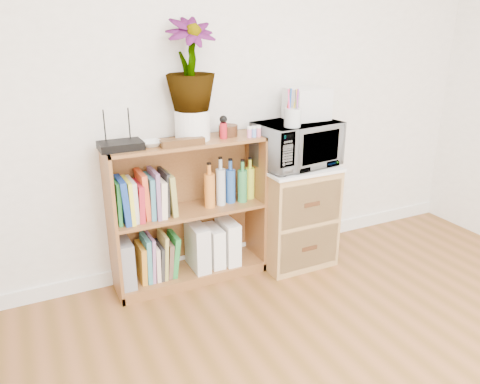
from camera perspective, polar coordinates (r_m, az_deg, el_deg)
skirting_board at (r=3.46m, az=-1.32°, el=-7.26°), size 4.00×0.02×0.10m
bookshelf at (r=3.04m, az=-6.28°, el=-2.53°), size 1.00×0.30×0.95m
wicker_unit at (r=3.33m, az=6.46°, el=-2.78°), size 0.50×0.45×0.70m
microwave at (r=3.16m, az=6.92°, el=5.83°), size 0.58×0.43×0.30m
pen_cup at (r=2.97m, az=6.43°, el=9.00°), size 0.10×0.10×0.12m
small_appliance at (r=3.21m, az=8.16°, el=10.61°), size 0.26×0.22×0.21m
router at (r=2.77m, az=-14.36°, el=5.52°), size 0.25×0.17×0.04m
white_bowl at (r=2.80m, az=-10.80°, el=5.81°), size 0.13×0.13×0.03m
plant_pot at (r=2.91m, az=-5.82°, el=8.13°), size 0.21×0.21×0.18m
potted_plant at (r=2.86m, az=-6.08°, el=15.18°), size 0.30×0.30×0.53m
trinket_box at (r=2.78m, az=-7.02°, el=6.03°), size 0.26×0.07×0.04m
kokeshi_doll at (r=2.93m, az=-2.03°, el=7.48°), size 0.04×0.04×0.10m
wooden_bowl at (r=3.00m, az=-1.46°, el=7.50°), size 0.12×0.12×0.07m
paint_jars at (r=2.97m, az=1.71°, el=7.20°), size 0.10×0.04×0.05m
file_box at (r=3.05m, az=-13.93°, el=-8.28°), size 0.09×0.24×0.30m
magazine_holder_left at (r=3.15m, az=-5.20°, el=-6.63°), size 0.10×0.25×0.31m
magazine_holder_mid at (r=3.20m, az=-3.23°, el=-6.54°), size 0.09×0.22×0.27m
magazine_holder_right at (r=3.23m, az=-1.49°, el=-5.96°), size 0.10×0.24×0.30m
cookbooks at (r=2.91m, az=-11.62°, el=-0.58°), size 0.36×0.20×0.30m
liquor_bottles at (r=3.08m, az=-1.38°, el=1.27°), size 0.38×0.07×0.31m
lower_books at (r=3.10m, az=-10.11°, el=-7.89°), size 0.26×0.19×0.30m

